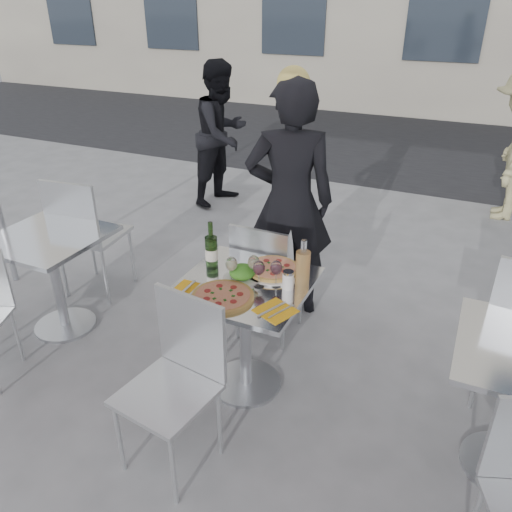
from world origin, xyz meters
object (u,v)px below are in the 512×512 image
at_px(chair_far, 265,273).
at_px(wineglass_red_a, 259,269).
at_px(pizza_far, 273,269).
at_px(salad_plate, 242,273).
at_px(woman_diner, 290,203).
at_px(main_table, 245,314).
at_px(napkin_right, 276,310).
at_px(side_chair_lfar, 84,229).
at_px(napkin_left, 189,290).
at_px(wineglass_red_b, 276,269).
at_px(pedestrian_a, 222,134).
at_px(pizza_near, 223,296).
at_px(wine_bottle, 211,250).
at_px(wineglass_white_b, 254,263).
at_px(chair_near, 178,370).
at_px(wineglass_white_a, 231,265).
at_px(sugar_shaker, 288,280).
at_px(carafe, 303,269).
at_px(side_table_left, 53,263).

xyz_separation_m(chair_far, wineglass_red_a, (0.19, -0.50, 0.33)).
height_order(pizza_far, salad_plate, salad_plate).
distance_m(woman_diner, salad_plate, 0.92).
xyz_separation_m(main_table, napkin_right, (0.27, -0.19, 0.21)).
xyz_separation_m(side_chair_lfar, napkin_left, (1.37, -0.65, 0.16)).
xyz_separation_m(side_chair_lfar, wineglass_red_b, (1.78, -0.40, 0.26)).
bearing_deg(salad_plate, pedestrian_a, 120.31).
relative_size(pedestrian_a, salad_plate, 7.32).
bearing_deg(napkin_right, woman_diner, 131.22).
height_order(pizza_near, wine_bottle, wine_bottle).
relative_size(pizza_near, wineglass_white_b, 2.15).
relative_size(pizza_far, napkin_right, 1.48).
relative_size(woman_diner, wineglass_red_a, 11.17).
relative_size(pizza_far, wineglass_white_b, 2.22).
bearing_deg(wineglass_red_a, napkin_right, -46.53).
xyz_separation_m(woman_diner, wineglass_red_a, (0.19, -0.95, -0.02)).
relative_size(chair_near, napkin_right, 3.91).
bearing_deg(wine_bottle, woman_diner, 80.02).
bearing_deg(wineglass_white_a, wineglass_red_b, 14.48).
relative_size(sugar_shaker, wineglass_red_b, 0.68).
height_order(carafe, wineglass_white_a, carafe).
bearing_deg(napkin_right, chair_near, -107.79).
distance_m(pizza_near, salad_plate, 0.23).
bearing_deg(wineglass_white_a, chair_far, 92.84).
distance_m(chair_near, pedestrian_a, 3.75).
distance_m(side_chair_lfar, sugar_shaker, 1.91).
relative_size(chair_near, side_chair_lfar, 0.92).
bearing_deg(side_chair_lfar, chair_near, 139.36).
distance_m(pizza_far, wineglass_white_a, 0.28).
bearing_deg(wineglass_white_a, side_table_left, 179.20).
bearing_deg(wine_bottle, pedestrian_a, 117.11).
height_order(wineglass_white_a, napkin_right, wineglass_white_a).
relative_size(pizza_near, pizza_far, 0.97).
xyz_separation_m(wineglass_white_b, wineglass_red_a, (0.05, -0.05, 0.00)).
bearing_deg(side_table_left, wine_bottle, 3.70).
height_order(woman_diner, wine_bottle, woman_diner).
bearing_deg(chair_near, wine_bottle, 113.00).
xyz_separation_m(wine_bottle, wineglass_white_a, (0.18, -0.10, -0.00)).
distance_m(main_table, wineglass_white_a, 0.33).
height_order(side_table_left, chair_far, chair_far).
bearing_deg(wineglass_white_b, carafe, 8.50).
distance_m(pedestrian_a, wineglass_red_b, 3.30).
distance_m(wine_bottle, wineglass_red_a, 0.35).
bearing_deg(sugar_shaker, napkin_right, -83.78).
relative_size(chair_far, wine_bottle, 3.04).
height_order(main_table, napkin_left, napkin_left).
distance_m(wine_bottle, wineglass_red_b, 0.43).
bearing_deg(pizza_near, wineglass_white_b, 73.92).
bearing_deg(salad_plate, pizza_near, -91.16).
xyz_separation_m(chair_near, wineglass_white_a, (0.01, 0.58, 0.31)).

